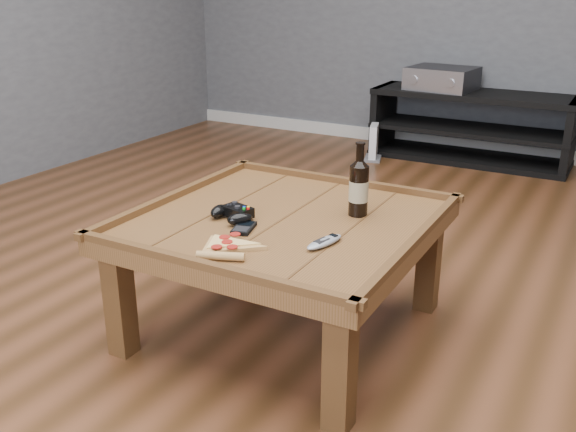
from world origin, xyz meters
The scene contains 11 objects.
ground centered at (0.00, 0.00, 0.00)m, with size 6.00×6.00×0.00m, color #412612.
baseboard centered at (0.00, 2.99, 0.05)m, with size 5.00×0.02×0.10m, color silver.
coffee_table centered at (0.00, 0.00, 0.39)m, with size 1.03×1.03×0.48m.
media_console centered at (0.00, 2.75, 0.25)m, with size 1.40×0.45×0.50m.
beer_bottle centered at (0.22, 0.16, 0.56)m, with size 0.07×0.07×0.27m.
game_controller centered at (-0.15, -0.10, 0.47)m, with size 0.19×0.15×0.05m.
pizza_slice centered at (-0.02, -0.33, 0.46)m, with size 0.25×0.31×0.03m.
smartphone centered at (-0.07, -0.16, 0.46)m, with size 0.09×0.12×0.02m.
remote_control centered at (0.23, -0.15, 0.46)m, with size 0.09×0.17×0.02m.
av_receiver centered at (-0.24, 2.74, 0.58)m, with size 0.49×0.42×0.16m.
game_console centered at (-0.62, 2.44, 0.12)m, with size 0.17×0.23×0.26m.
Camera 1 is at (1.05, -1.87, 1.26)m, focal length 40.00 mm.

